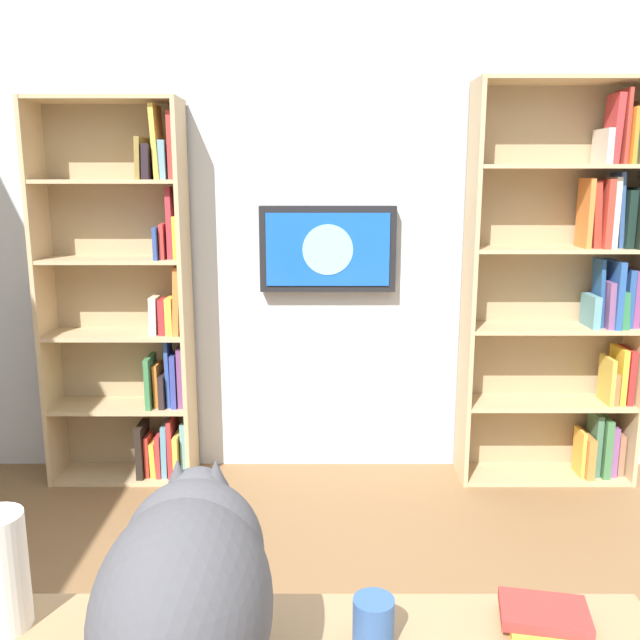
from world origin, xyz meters
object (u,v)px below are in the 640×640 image
bookshelf_left (576,285)px  cat (187,590)px  bookshelf_right (133,309)px  coffee_mug (373,622)px  desk_book_stack (545,617)px  wall_mounted_tv (328,249)px

bookshelf_left → cat: (1.56, 2.45, -0.14)m
bookshelf_right → cat: (-0.76, 2.45, -0.01)m
coffee_mug → desk_book_stack: 0.35m
bookshelf_right → wall_mounted_tv: bearing=-175.4°
bookshelf_left → desk_book_stack: bearing=68.8°
cat → wall_mounted_tv: bearing=-96.0°
bookshelf_left → bookshelf_right: bookshelf_left is taller
bookshelf_right → wall_mounted_tv: bookshelf_right is taller
wall_mounted_tv → desk_book_stack: 2.46m
bookshelf_right → coffee_mug: 2.58m
wall_mounted_tv → cat: size_ratio=1.27×
cat → coffee_mug: cat is taller
cat → coffee_mug: 0.38m
bookshelf_left → bookshelf_right: size_ratio=1.05×
bookshelf_right → bookshelf_left: bearing=-180.0°
bookshelf_left → coffee_mug: bearing=62.2°
cat → desk_book_stack: bearing=-166.5°
wall_mounted_tv → cat: 2.57m
bookshelf_left → coffee_mug: size_ratio=21.74×
desk_book_stack → coffee_mug: bearing=8.3°
coffee_mug → desk_book_stack: size_ratio=0.51×
bookshelf_right → desk_book_stack: bookshelf_right is taller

